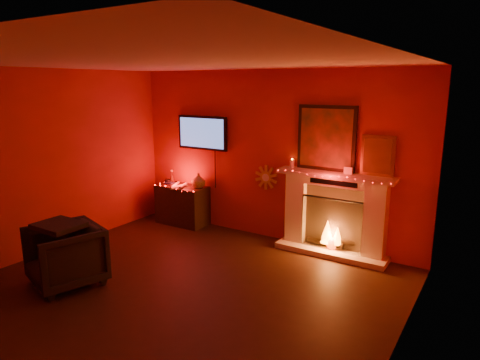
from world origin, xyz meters
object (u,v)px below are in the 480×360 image
object	(u,v)px
sunburst_clock	(266,177)
console_table	(183,203)
tv	(202,133)
armchair	(65,256)
fireplace	(334,206)

from	to	relation	value
sunburst_clock	console_table	bearing A→B (deg)	-172.10
tv	armchair	world-z (taller)	tv
tv	console_table	distance (m)	1.32
fireplace	tv	bearing A→B (deg)	178.50
fireplace	armchair	distance (m)	3.73
fireplace	sunburst_clock	xyz separation A→B (m)	(-1.19, 0.09, 0.28)
armchair	fireplace	bearing A→B (deg)	66.30
console_table	armchair	xyz separation A→B (m)	(0.30, -2.65, -0.00)
sunburst_clock	console_table	world-z (taller)	sunburst_clock
tv	console_table	world-z (taller)	tv
fireplace	sunburst_clock	bearing A→B (deg)	175.63
sunburst_clock	tv	bearing A→B (deg)	-178.76
fireplace	tv	world-z (taller)	fireplace
fireplace	armchair	world-z (taller)	fireplace
console_table	armchair	world-z (taller)	console_table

